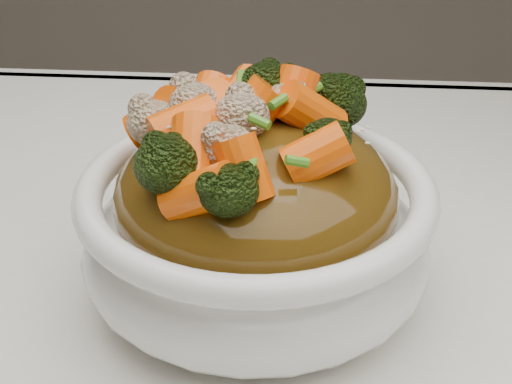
# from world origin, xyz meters

# --- Properties ---
(tablecloth) EXTENTS (1.20, 0.80, 0.04)m
(tablecloth) POSITION_xyz_m (0.00, 0.00, 0.73)
(tablecloth) COLOR white
(tablecloth) RESTS_ON dining_table
(bowl) EXTENTS (0.22, 0.22, 0.08)m
(bowl) POSITION_xyz_m (-0.05, 0.05, 0.79)
(bowl) COLOR white
(bowl) RESTS_ON tablecloth
(sauce_base) EXTENTS (0.17, 0.17, 0.09)m
(sauce_base) POSITION_xyz_m (-0.05, 0.05, 0.82)
(sauce_base) COLOR #4E340D
(sauce_base) RESTS_ON bowl
(carrots) EXTENTS (0.17, 0.17, 0.05)m
(carrots) POSITION_xyz_m (-0.05, 0.05, 0.88)
(carrots) COLOR #FE5E08
(carrots) RESTS_ON sauce_base
(broccoli) EXTENTS (0.17, 0.17, 0.04)m
(broccoli) POSITION_xyz_m (-0.05, 0.05, 0.88)
(broccoli) COLOR black
(broccoli) RESTS_ON sauce_base
(cauliflower) EXTENTS (0.17, 0.17, 0.03)m
(cauliflower) POSITION_xyz_m (-0.05, 0.05, 0.87)
(cauliflower) COLOR #D0B48E
(cauliflower) RESTS_ON sauce_base
(scallions) EXTENTS (0.13, 0.13, 0.02)m
(scallions) POSITION_xyz_m (-0.05, 0.05, 0.88)
(scallions) COLOR #44891F
(scallions) RESTS_ON sauce_base
(sesame_seeds) EXTENTS (0.16, 0.16, 0.01)m
(sesame_seeds) POSITION_xyz_m (-0.05, 0.05, 0.88)
(sesame_seeds) COLOR beige
(sesame_seeds) RESTS_ON sauce_base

